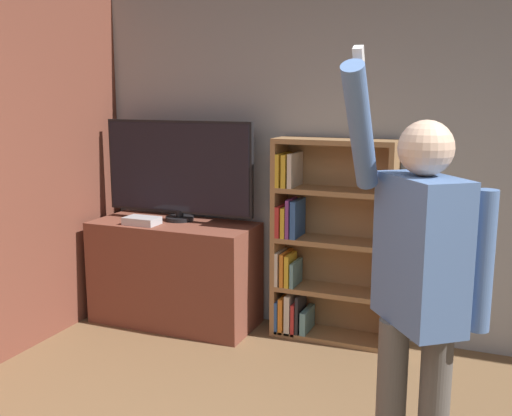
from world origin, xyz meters
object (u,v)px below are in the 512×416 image
bookshelf (322,245)px  person (419,281)px  television (178,169)px  game_console (142,221)px

bookshelf → person: person is taller
television → person: bearing=-37.6°
bookshelf → person: size_ratio=0.75×
person → television: bearing=-165.2°
game_console → person: (2.20, -1.32, 0.19)m
television → person: size_ratio=0.63×
television → bookshelf: size_ratio=0.85×
game_console → person: person is taller
television → game_console: size_ratio=4.80×
person → game_console: bearing=-158.4°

